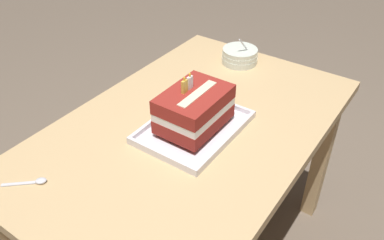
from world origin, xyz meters
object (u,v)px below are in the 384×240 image
(serving_spoon_near_tray, at_px, (36,181))
(birthday_cake, at_px, (194,109))
(foil_tray, at_px, (194,128))
(bowl_stack, at_px, (240,56))

(serving_spoon_near_tray, bearing_deg, birthday_cake, -26.47)
(foil_tray, xyz_separation_m, birthday_cake, (-0.00, 0.00, 0.08))
(foil_tray, distance_m, serving_spoon_near_tray, 0.49)
(birthday_cake, distance_m, serving_spoon_near_tray, 0.50)
(foil_tray, height_order, bowl_stack, bowl_stack)
(foil_tray, bearing_deg, birthday_cake, 90.00)
(foil_tray, relative_size, birthday_cake, 1.54)
(birthday_cake, xyz_separation_m, bowl_stack, (0.48, 0.11, -0.05))
(bowl_stack, xyz_separation_m, serving_spoon_near_tray, (-0.92, 0.11, -0.02))
(foil_tray, height_order, serving_spoon_near_tray, foil_tray)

